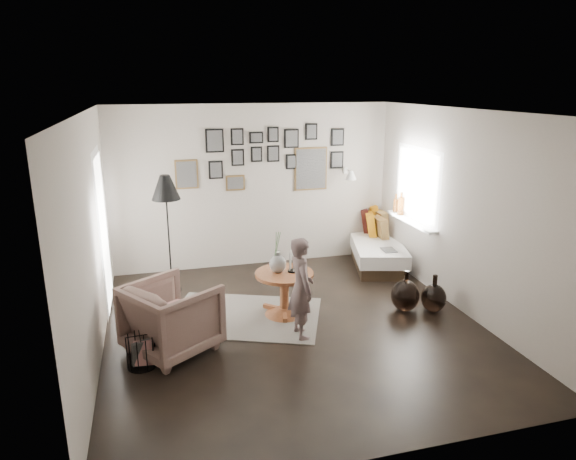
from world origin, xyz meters
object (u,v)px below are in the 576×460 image
object	(u,v)px
vase	(278,260)
child	(301,288)
armchair	(172,317)
magazine_basket	(141,351)
floor_lamp	(166,192)
daybed	(374,246)
demijohn_large	(405,295)
pedestal_table	(284,295)
demijohn_small	(434,298)

from	to	relation	value
vase	child	bearing A→B (deg)	-79.01
armchair	magazine_basket	bearing A→B (deg)	93.17
floor_lamp	magazine_basket	bearing A→B (deg)	-101.68
daybed	demijohn_large	world-z (taller)	daybed
pedestal_table	armchair	bearing A→B (deg)	-158.81
daybed	demijohn_large	size ratio (longest dim) A/B	3.41
daybed	demijohn_small	bearing A→B (deg)	-76.69
vase	armchair	bearing A→B (deg)	-156.96
pedestal_table	demijohn_small	distance (m)	1.96
daybed	demijohn_large	bearing A→B (deg)	-87.14
pedestal_table	demijohn_large	world-z (taller)	pedestal_table
demijohn_large	magazine_basket	bearing A→B (deg)	-171.07
vase	child	size ratio (longest dim) A/B	0.44
vase	armchair	size ratio (longest dim) A/B	0.60
daybed	floor_lamp	size ratio (longest dim) A/B	1.12
vase	floor_lamp	size ratio (longest dim) A/B	0.31
magazine_basket	child	world-z (taller)	child
demijohn_large	demijohn_small	distance (m)	0.37
pedestal_table	daybed	size ratio (longest dim) A/B	0.39
vase	armchair	distance (m)	1.52
pedestal_table	magazine_basket	size ratio (longest dim) A/B	2.08
demijohn_large	daybed	bearing A→B (deg)	77.46
vase	magazine_basket	distance (m)	1.98
armchair	demijohn_small	size ratio (longest dim) A/B	1.74
daybed	floor_lamp	xyz separation A→B (m)	(-3.35, -0.41, 1.19)
pedestal_table	demijohn_small	xyz separation A→B (m)	(1.91, -0.41, -0.08)
daybed	magazine_basket	bearing A→B (deg)	-131.78
magazine_basket	floor_lamp	bearing A→B (deg)	78.32
pedestal_table	demijohn_large	xyz separation A→B (m)	(1.56, -0.29, -0.06)
demijohn_small	child	bearing A→B (deg)	-174.18
armchair	demijohn_large	world-z (taller)	armchair
pedestal_table	vase	xyz separation A→B (m)	(-0.08, 0.02, 0.48)
vase	daybed	bearing A→B (deg)	37.60
pedestal_table	child	distance (m)	0.69
floor_lamp	magazine_basket	xyz separation A→B (m)	(-0.42, -2.02, -1.28)
magazine_basket	demijohn_small	xyz separation A→B (m)	(3.70, 0.41, 0.01)
demijohn_small	floor_lamp	bearing A→B (deg)	153.77
demijohn_large	child	distance (m)	1.60
child	daybed	bearing A→B (deg)	-43.98
child	armchair	bearing A→B (deg)	85.51
armchair	magazine_basket	size ratio (longest dim) A/B	2.46
armchair	demijohn_small	world-z (taller)	armchair
vase	magazine_basket	xyz separation A→B (m)	(-1.70, -0.84, -0.57)
floor_lamp	child	bearing A→B (deg)	-52.13
pedestal_table	daybed	bearing A→B (deg)	39.05
floor_lamp	demijohn_large	size ratio (longest dim) A/B	3.04
demijohn_large	child	xyz separation A→B (m)	(-1.52, -0.31, 0.39)
armchair	vase	bearing A→B (deg)	-101.02
armchair	pedestal_table	bearing A→B (deg)	-102.87
pedestal_table	child	world-z (taller)	child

